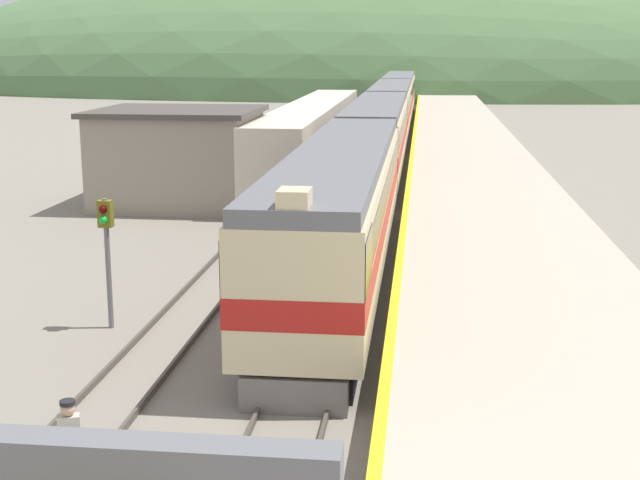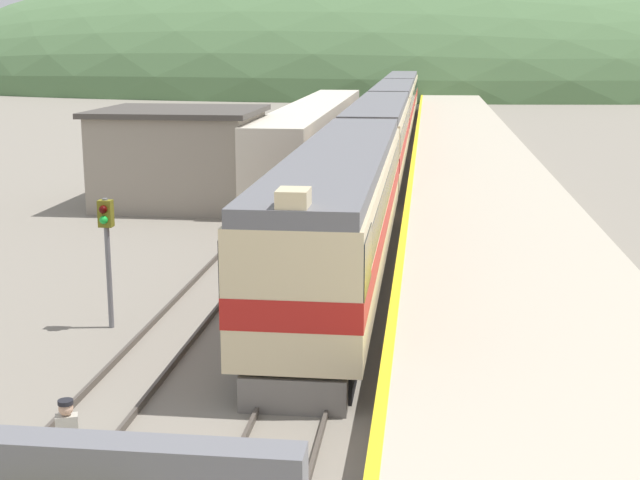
{
  "view_description": "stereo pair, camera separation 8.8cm",
  "coord_description": "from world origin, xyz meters",
  "views": [
    {
      "loc": [
        2.52,
        -0.17,
        7.53
      ],
      "look_at": [
        -0.05,
        22.05,
        2.52
      ],
      "focal_mm": 50.0,
      "sensor_mm": 36.0,
      "label": 1
    },
    {
      "loc": [
        2.61,
        -0.16,
        7.53
      ],
      "look_at": [
        -0.05,
        22.05,
        2.52
      ],
      "focal_mm": 50.0,
      "sensor_mm": 36.0,
      "label": 2
    }
  ],
  "objects": [
    {
      "name": "track_main",
      "position": [
        0.0,
        70.0,
        0.08
      ],
      "size": [
        1.52,
        180.0,
        0.16
      ],
      "color": "#4C443D",
      "rests_on": "ground"
    },
    {
      "name": "track_siding",
      "position": [
        -3.92,
        70.0,
        0.08
      ],
      "size": [
        1.52,
        180.0,
        0.16
      ],
      "color": "#4C443D",
      "rests_on": "ground"
    },
    {
      "name": "platform",
      "position": [
        5.3,
        50.0,
        0.54
      ],
      "size": [
        7.01,
        140.0,
        1.1
      ],
      "color": "#B2A893",
      "rests_on": "ground"
    },
    {
      "name": "distant_hills",
      "position": [
        0.0,
        148.71,
        0.0
      ],
      "size": [
        170.29,
        76.63,
        43.09
      ],
      "color": "#517547",
      "rests_on": "ground"
    },
    {
      "name": "station_shed",
      "position": [
        -8.8,
        40.17,
        2.26
      ],
      "size": [
        7.44,
        6.81,
        4.49
      ],
      "color": "gray",
      "rests_on": "ground"
    },
    {
      "name": "express_train_lead_car",
      "position": [
        0.0,
        27.16,
        2.35
      ],
      "size": [
        2.94,
        21.39,
        4.65
      ],
      "color": "black",
      "rests_on": "ground"
    },
    {
      "name": "carriage_second",
      "position": [
        0.0,
        48.99,
        2.33
      ],
      "size": [
        2.93,
        20.04,
        4.29
      ],
      "color": "black",
      "rests_on": "ground"
    },
    {
      "name": "carriage_third",
      "position": [
        0.0,
        69.91,
        2.33
      ],
      "size": [
        2.93,
        20.04,
        4.29
      ],
      "color": "black",
      "rests_on": "ground"
    },
    {
      "name": "carriage_fourth",
      "position": [
        0.0,
        90.83,
        2.33
      ],
      "size": [
        2.93,
        20.04,
        4.29
      ],
      "color": "black",
      "rests_on": "ground"
    },
    {
      "name": "siding_train",
      "position": [
        -3.92,
        51.72,
        2.05
      ],
      "size": [
        2.9,
        30.43,
        3.97
      ],
      "color": "black",
      "rests_on": "ground"
    },
    {
      "name": "signal_post_siding",
      "position": [
        -5.68,
        21.86,
        2.54
      ],
      "size": [
        0.36,
        0.42,
        3.53
      ],
      "color": "slate",
      "rests_on": "ground"
    },
    {
      "name": "track_worker",
      "position": [
        -3.12,
        12.8,
        1.05
      ],
      "size": [
        0.41,
        0.33,
        1.83
      ],
      "color": "#2D2D33",
      "rests_on": "ground"
    }
  ]
}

